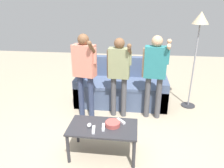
{
  "coord_description": "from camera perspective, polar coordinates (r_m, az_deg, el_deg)",
  "views": [
    {
      "loc": [
        0.38,
        -2.48,
        2.02
      ],
      "look_at": [
        0.02,
        0.43,
        0.86
      ],
      "focal_mm": 33.43,
      "sensor_mm": 36.0,
      "label": 1
    }
  ],
  "objects": [
    {
      "name": "coffee_table",
      "position": [
        2.91,
        -2.5,
        -12.52
      ],
      "size": [
        0.93,
        0.51,
        0.45
      ],
      "color": "#2D2D33",
      "rests_on": "ground"
    },
    {
      "name": "snack_bowl",
      "position": [
        2.88,
        0.18,
        -10.84
      ],
      "size": [
        0.2,
        0.2,
        0.06
      ],
      "primitive_type": "cylinder",
      "color": "#B24C47",
      "rests_on": "coffee_table"
    },
    {
      "name": "game_remote_wand_near",
      "position": [
        2.84,
        -2.38,
        -11.71
      ],
      "size": [
        0.06,
        0.16,
        0.03
      ],
      "color": "white",
      "rests_on": "coffee_table"
    },
    {
      "name": "player_left",
      "position": [
        3.65,
        -7.52,
        4.61
      ],
      "size": [
        0.44,
        0.39,
        1.54
      ],
      "color": "#2D3856",
      "rests_on": "ground"
    },
    {
      "name": "ground_plane",
      "position": [
        3.22,
        -1.36,
        -17.26
      ],
      "size": [
        12.0,
        12.0,
        0.0
      ],
      "primitive_type": "plane",
      "color": "tan"
    },
    {
      "name": "floor_lamp",
      "position": [
        4.21,
        22.82,
        13.98
      ],
      "size": [
        0.3,
        0.3,
        1.87
      ],
      "color": "#2D2D33",
      "rests_on": "ground"
    },
    {
      "name": "couch",
      "position": [
        4.46,
        2.64,
        -1.02
      ],
      "size": [
        1.85,
        0.89,
        0.92
      ],
      "color": "#475675",
      "rests_on": "ground"
    },
    {
      "name": "game_remote_nunchuk",
      "position": [
        2.88,
        -6.24,
        -11.09
      ],
      "size": [
        0.06,
        0.09,
        0.05
      ],
      "color": "white",
      "rests_on": "coffee_table"
    },
    {
      "name": "player_right",
      "position": [
        3.68,
        11.7,
        4.2
      ],
      "size": [
        0.45,
        0.32,
        1.51
      ],
      "color": "#47474C",
      "rests_on": "ground"
    },
    {
      "name": "game_remote_wand_far",
      "position": [
        2.96,
        2.46,
        -10.12
      ],
      "size": [
        0.13,
        0.13,
        0.03
      ],
      "color": "white",
      "rests_on": "coffee_table"
    },
    {
      "name": "game_remote_wand_spare",
      "position": [
        2.8,
        -5.05,
        -12.34
      ],
      "size": [
        0.06,
        0.17,
        0.03
      ],
      "color": "white",
      "rests_on": "coffee_table"
    },
    {
      "name": "player_center",
      "position": [
        3.66,
        1.93,
        4.09
      ],
      "size": [
        0.43,
        0.31,
        1.47
      ],
      "color": "#47474C",
      "rests_on": "ground"
    }
  ]
}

